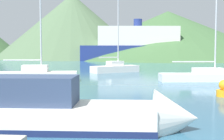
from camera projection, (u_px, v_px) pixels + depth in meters
name	position (u px, v px, depth m)	size (l,w,h in m)	color
motorboat_near	(59.00, 112.00, 9.88)	(8.91, 2.26, 2.19)	white
sailboat_inner	(35.00, 75.00, 24.17)	(6.59, 2.80, 7.23)	white
sailboat_middle	(208.00, 76.00, 24.25)	(7.61, 2.63, 7.39)	white
sailboat_outer	(115.00, 68.00, 33.02)	(5.13, 4.45, 8.25)	white
ferry_distant	(138.00, 46.00, 64.50)	(23.97, 9.48, 8.55)	navy
buoy_marker	(224.00, 90.00, 16.57)	(0.78, 0.78, 0.90)	orange
hill_central	(72.00, 26.00, 79.55)	(38.26, 38.26, 16.28)	#4C6647
hill_east	(168.00, 35.00, 80.06)	(55.83, 55.83, 11.99)	#3D6038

